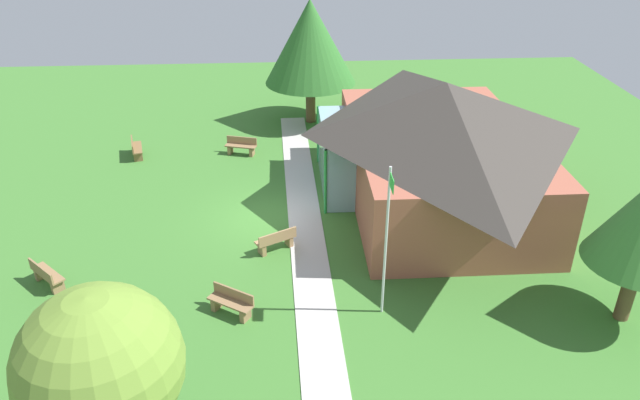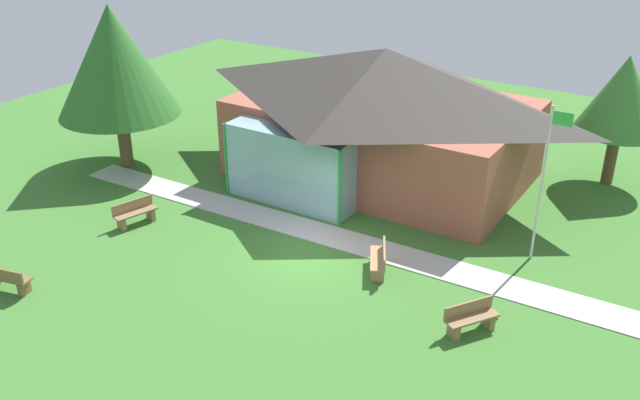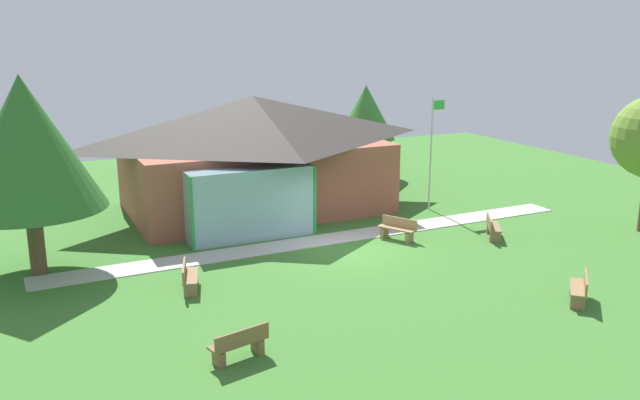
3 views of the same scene
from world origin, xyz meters
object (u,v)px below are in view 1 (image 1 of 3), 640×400
object	(u,v)px
flagpole	(387,237)
tree_far_east	(101,367)
bench_front_left	(136,149)
bench_rear_near_path	(276,241)
pavilion	(437,142)
bench_mid_right	(231,303)
tree_west_hedge	(310,42)
bench_mid_left	(241,146)
bench_front_right	(47,275)

from	to	relation	value
flagpole	tree_far_east	world-z (taller)	tree_far_east
bench_front_left	bench_rear_near_path	distance (m)	10.87
pavilion	bench_mid_right	bearing A→B (deg)	-48.58
flagpole	bench_rear_near_path	xyz separation A→B (m)	(-3.69, -3.28, -2.38)
tree_west_hedge	tree_far_east	distance (m)	22.72
bench_mid_left	bench_rear_near_path	distance (m)	8.70
bench_mid_right	tree_west_hedge	bearing A→B (deg)	-68.15
flagpole	bench_rear_near_path	world-z (taller)	flagpole
bench_front_left	bench_front_right	size ratio (longest dim) A/B	1.13
bench_front_left	tree_far_east	size ratio (longest dim) A/B	0.29
pavilion	bench_front_right	bearing A→B (deg)	-69.97
pavilion	tree_far_east	world-z (taller)	tree_far_east
tree_west_hedge	bench_mid_left	bearing A→B (deg)	-40.76
pavilion	tree_far_east	distance (m)	16.18
bench_mid_left	bench_rear_near_path	world-z (taller)	same
bench_mid_left	bench_front_left	bearing A→B (deg)	15.65
bench_front_left	tree_west_hedge	distance (m)	10.27
flagpole	bench_front_left	world-z (taller)	flagpole
bench_front_right	bench_rear_near_path	size ratio (longest dim) A/B	0.90
bench_mid_right	bench_front_left	world-z (taller)	same
pavilion	bench_mid_left	distance (m)	9.85
bench_front_right	tree_west_hedge	xyz separation A→B (m)	(-14.29, 9.39, 3.93)
tree_west_hedge	bench_mid_right	bearing A→B (deg)	-11.33
bench_rear_near_path	tree_west_hedge	size ratio (longest dim) A/B	0.24
bench_rear_near_path	tree_far_east	xyz separation A→B (m)	(9.48, -3.21, 3.35)
pavilion	bench_mid_left	size ratio (longest dim) A/B	7.55
flagpole	bench_mid_left	xyz separation A→B (m)	(-12.22, -4.98, -2.38)
flagpole	tree_west_hedge	distance (m)	16.48
flagpole	bench_mid_left	world-z (taller)	flagpole
bench_mid_right	tree_far_east	size ratio (longest dim) A/B	0.28
pavilion	tree_far_east	bearing A→B (deg)	-36.74
bench_mid_right	tree_west_hedge	size ratio (longest dim) A/B	0.23
bench_front_right	tree_far_east	world-z (taller)	tree_far_east
bench_front_left	bench_mid_left	world-z (taller)	same
bench_mid_left	tree_far_east	bearing A→B (deg)	101.26
pavilion	bench_mid_right	world-z (taller)	pavilion
tree_far_east	bench_mid_left	bearing A→B (deg)	175.21
bench_mid_right	bench_front_right	bearing A→B (deg)	16.88
bench_mid_right	bench_front_left	xyz separation A→B (m)	(-12.00, -5.33, 0.00)
tree_west_hedge	tree_far_east	world-z (taller)	tree_west_hedge
bench_front_left	bench_mid_right	bearing A→B (deg)	10.38
pavilion	bench_front_left	size ratio (longest dim) A/B	7.56
flagpole	bench_rear_near_path	size ratio (longest dim) A/B	3.27
bench_mid_right	tree_far_east	bearing A→B (deg)	106.24
tree_far_east	pavilion	bearing A→B (deg)	143.26
flagpole	bench_front_right	xyz separation A→B (m)	(-2.05, -10.81, -2.38)
bench_mid_right	flagpole	bearing A→B (deg)	-149.93
bench_front_right	tree_west_hedge	bearing A→B (deg)	101.22
bench_mid_left	tree_west_hedge	distance (m)	6.72
bench_front_left	pavilion	bearing A→B (deg)	55.19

